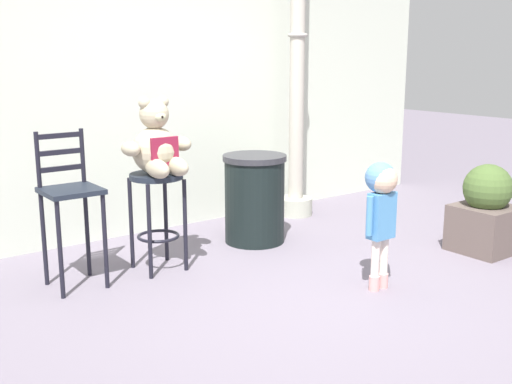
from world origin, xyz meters
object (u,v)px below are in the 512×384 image
(lamppost, at_px, (297,91))
(bar_chair_empty, at_px, (70,199))
(trash_bin, at_px, (255,198))
(teddy_bear, at_px, (157,146))
(child_walking, at_px, (381,198))
(bar_stool_with_teddy, at_px, (157,201))
(planter_with_shrub, at_px, (486,212))

(lamppost, relative_size, bar_chair_empty, 2.83)
(lamppost, bearing_deg, trash_bin, -151.01)
(teddy_bear, xyz_separation_m, child_walking, (1.05, -1.29, -0.31))
(bar_stool_with_teddy, relative_size, planter_with_shrub, 1.01)
(bar_chair_empty, bearing_deg, lamppost, 12.58)
(teddy_bear, distance_m, planter_with_shrub, 2.79)
(trash_bin, bearing_deg, planter_with_shrub, -45.12)
(bar_stool_with_teddy, distance_m, child_walking, 1.68)
(trash_bin, bearing_deg, teddy_bear, -171.02)
(child_walking, xyz_separation_m, planter_with_shrub, (1.38, 0.05, -0.32))
(bar_stool_with_teddy, relative_size, child_walking, 0.83)
(bar_chair_empty, bearing_deg, child_walking, -38.87)
(bar_stool_with_teddy, xyz_separation_m, bar_chair_empty, (-0.66, 0.06, 0.10))
(teddy_bear, relative_size, trash_bin, 0.74)
(lamppost, bearing_deg, teddy_bear, -161.07)
(child_walking, height_order, lamppost, lamppost)
(bar_chair_empty, distance_m, planter_with_shrub, 3.36)
(bar_stool_with_teddy, bearing_deg, trash_bin, 7.43)
(child_walking, relative_size, lamppost, 0.29)
(child_walking, height_order, trash_bin, child_walking)
(bar_stool_with_teddy, height_order, trash_bin, trash_bin)
(lamppost, bearing_deg, child_walking, -114.54)
(lamppost, distance_m, bar_chair_empty, 2.73)
(trash_bin, relative_size, bar_chair_empty, 0.70)
(bar_stool_with_teddy, xyz_separation_m, planter_with_shrub, (2.42, -1.26, -0.20))
(bar_stool_with_teddy, distance_m, teddy_bear, 0.43)
(lamppost, height_order, bar_chair_empty, lamppost)
(teddy_bear, height_order, planter_with_shrub, teddy_bear)
(bar_stool_with_teddy, distance_m, planter_with_shrub, 2.74)
(trash_bin, height_order, bar_chair_empty, bar_chair_empty)
(child_walking, distance_m, trash_bin, 1.47)
(teddy_bear, bearing_deg, planter_with_shrub, -26.95)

